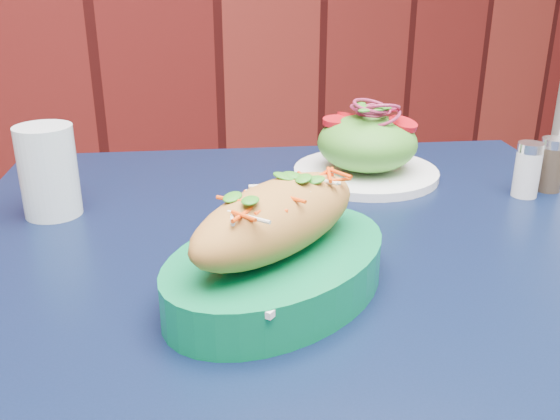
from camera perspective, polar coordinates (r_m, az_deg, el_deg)
cafe_table at (r=0.71m, az=2.44°, el=-10.11°), size 1.05×1.05×0.75m
banh_mi_basket at (r=0.57m, az=-0.22°, el=-3.59°), size 0.30×0.25×0.12m
salad_plate at (r=0.89m, az=7.94°, el=5.58°), size 0.21×0.21×0.11m
water_glass at (r=0.80m, az=-20.41°, el=3.34°), size 0.07×0.07×0.11m
salt_shaker at (r=0.88m, az=21.69°, el=3.43°), size 0.03×0.03×0.07m
pepper_shaker at (r=0.91m, az=23.53°, el=3.82°), size 0.03×0.03×0.07m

